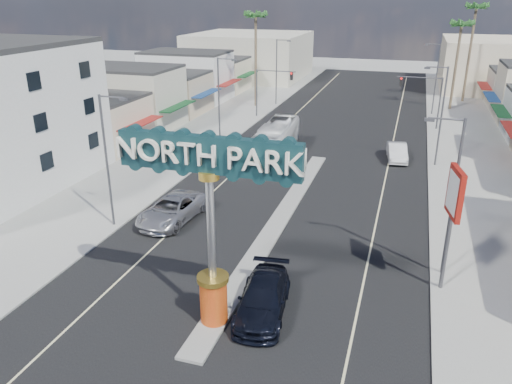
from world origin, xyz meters
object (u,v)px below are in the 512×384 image
Objects in this scene: palm_left_far at (256,20)px; palm_right_mid at (461,28)px; suv_left at (172,209)px; car_parked_left at (222,149)px; traffic_signal_right at (424,92)px; streetlight_r_far at (435,75)px; palm_right_far at (476,12)px; streetlight_r_near at (451,191)px; gateway_sign at (210,211)px; streetlight_l_far at (278,69)px; suv_right at (263,299)px; bank_pylon_sign at (454,200)px; traffic_signal_left at (270,84)px; car_parked_right at (397,152)px; streetlight_l_mid at (220,98)px; city_bus at (275,140)px; streetlight_l_near at (108,155)px; streetlight_r_mid at (440,112)px.

palm_left_far is 26.70m from palm_right_mid.
suv_left is 14.54m from car_parked_left.
traffic_signal_right is at bearing -107.63° from palm_right_mid.
palm_left_far is at bearing 103.84° from suv_left.
streetlight_r_far reaches higher than suv_left.
palm_right_far is at bearing 72.10° from traffic_signal_right.
streetlight_r_near is 1.45× the size of suv_left.
gateway_sign is 1.80× the size of car_parked_left.
streetlight_l_far is at bearing 180.00° from streetlight_r_far.
gateway_sign is 5.69m from suv_right.
palm_right_mid is at bearing 71.22° from suv_right.
palm_left_far reaches higher than palm_right_mid.
bank_pylon_sign is (0.06, -1.63, 0.15)m from streetlight_r_near.
car_parked_left is at bearing -89.40° from traffic_signal_left.
traffic_signal_left is at bearing 133.81° from car_parked_right.
streetlight_l_mid is 1.00× the size of streetlight_r_near.
streetlight_r_near is at bearing -87.90° from traffic_signal_right.
palm_right_far is at bearing 57.61° from city_bus.
streetlight_l_mid is 28.90m from streetlight_r_near.
streetlight_l_mid is (-19.62, -13.99, 0.79)m from traffic_signal_right.
streetlight_l_far is 1.77× the size of car_parked_left.
bank_pylon_sign is at bearing -89.92° from streetlight_r_far.
bank_pylon_sign is at bearing -45.95° from streetlight_l_mid.
gateway_sign is at bearing -37.55° from streetlight_l_near.
suv_right is (12.43, -48.52, -4.25)m from streetlight_l_far.
palm_right_far is (25.43, 52.00, 7.32)m from streetlight_l_near.
palm_right_far is (24.18, 18.01, 8.11)m from traffic_signal_left.
gateway_sign is 0.76× the size of palm_right_mid.
gateway_sign is at bearing -101.78° from streetlight_r_far.
palm_right_mid is 49.38m from suv_left.
suv_right is at bearing -101.83° from palm_right_mid.
traffic_signal_left is 40.71m from bank_pylon_sign.
gateway_sign reaches higher than streetlight_l_far.
streetlight_r_mid is 20.21m from car_parked_left.
gateway_sign reaches higher than streetlight_r_mid.
traffic_signal_right is at bearing -22.20° from streetlight_l_far.
streetlight_l_mid and streetlight_r_near have the same top height.
palm_right_mid is 1.94× the size of suv_left.
car_parked_right is at bearing 57.95° from suv_left.
streetlight_l_mid is (0.00, 20.00, 0.00)m from streetlight_l_near.
palm_right_mid is 48.00m from bank_pylon_sign.
streetlight_l_mid is (-10.43, 28.02, -0.86)m from gateway_sign.
traffic_signal_left is 10.14m from palm_left_far.
city_bus is at bearing 71.70° from streetlight_l_near.
streetlight_l_near is 46.90m from streetlight_r_far.
streetlight_r_far is at bearing 78.76° from bank_pylon_sign.
streetlight_l_far reaches higher than car_parked_left.
streetlight_l_mid is at bearing -133.48° from streetlight_r_far.
streetlight_l_far is (-1.25, 8.01, 0.79)m from traffic_signal_left.
palm_left_far reaches higher than suv_right.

